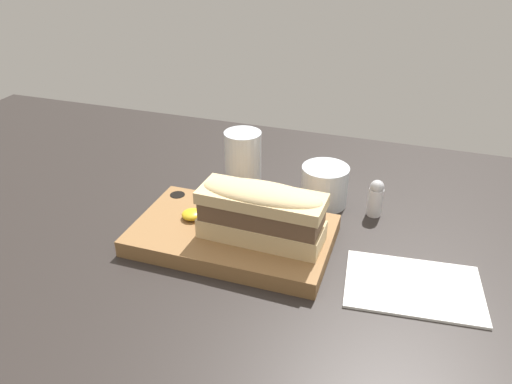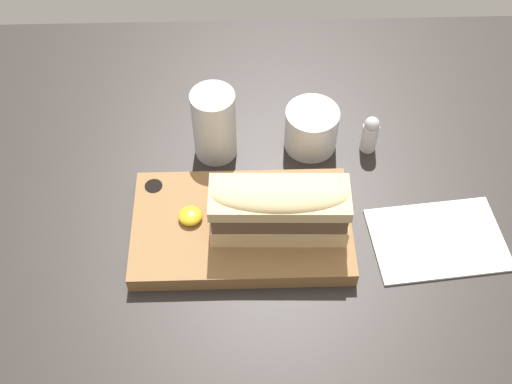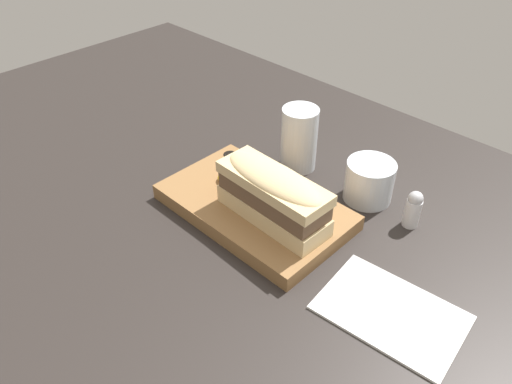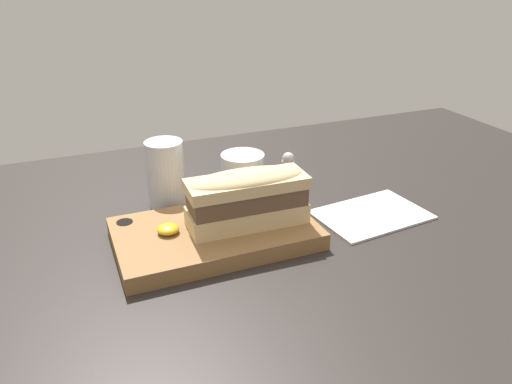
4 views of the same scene
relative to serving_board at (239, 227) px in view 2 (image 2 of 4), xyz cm
name	(u,v)px [view 2 (image 2 of 4)]	position (x,y,z in cm)	size (l,w,h in cm)	color
dining_table	(245,258)	(0.71, -3.82, -2.34)	(172.81, 103.79, 2.00)	#282321
serving_board	(239,227)	(0.00, 0.00, 0.00)	(30.86, 18.48, 2.75)	olive
sandwich	(277,207)	(5.16, -1.10, 6.16)	(18.85, 7.38, 8.97)	#DBBC84
mustard_dollop	(188,216)	(-7.12, 0.64, 2.01)	(3.37, 3.37, 1.35)	gold
water_glass	(212,128)	(-3.80, 15.60, 3.88)	(6.66, 6.66, 12.05)	silver
wine_glass	(309,129)	(11.15, 16.59, 2.08)	(8.30, 8.30, 7.16)	silver
napkin	(435,240)	(27.89, -2.23, -1.14)	(19.83, 14.44, 0.40)	white
salt_shaker	(368,133)	(20.23, 15.53, 2.03)	(2.53, 2.53, 6.62)	white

